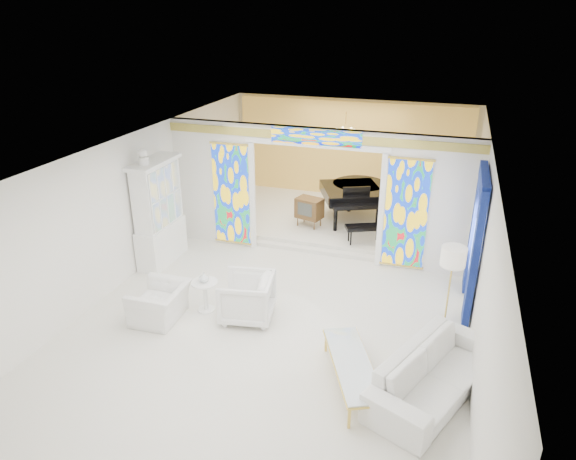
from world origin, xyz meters
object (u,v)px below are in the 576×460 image
(armchair_left, at_px, (160,303))
(coffee_table, at_px, (352,364))
(armchair_right, at_px, (247,298))
(tv_console, at_px, (309,208))
(sofa, at_px, (434,373))
(china_cabinet, at_px, (159,213))
(grand_piano, at_px, (355,192))

(armchair_left, relative_size, coffee_table, 0.53)
(armchair_right, height_order, tv_console, tv_console)
(sofa, bearing_deg, china_cabinet, 90.39)
(china_cabinet, relative_size, sofa, 1.08)
(sofa, bearing_deg, grand_piano, 45.22)
(armchair_right, relative_size, tv_console, 1.27)
(grand_piano, relative_size, tv_console, 4.09)
(coffee_table, height_order, grand_piano, grand_piano)
(sofa, xyz_separation_m, grand_piano, (-2.43, 6.16, 0.55))
(armchair_right, relative_size, coffee_table, 0.49)
(grand_piano, bearing_deg, sofa, -92.86)
(china_cabinet, xyz_separation_m, grand_piano, (3.74, 3.50, -0.25))
(armchair_left, xyz_separation_m, sofa, (4.95, -0.52, 0.04))
(china_cabinet, xyz_separation_m, sofa, (6.17, -2.66, -0.80))
(grand_piano, bearing_deg, china_cabinet, -161.24)
(china_cabinet, distance_m, tv_console, 3.81)
(armchair_left, height_order, coffee_table, armchair_left)
(coffee_table, bearing_deg, armchair_right, 150.96)
(china_cabinet, bearing_deg, armchair_left, -60.35)
(armchair_right, xyz_separation_m, grand_piano, (1.00, 5.11, 0.48))
(armchair_left, bearing_deg, tv_console, 159.34)
(sofa, xyz_separation_m, tv_console, (-3.43, 5.26, 0.30))
(coffee_table, bearing_deg, china_cabinet, 150.17)
(sofa, distance_m, grand_piano, 6.64)
(china_cabinet, relative_size, coffee_table, 1.40)
(china_cabinet, bearing_deg, grand_piano, 43.15)
(armchair_left, xyz_separation_m, coffee_table, (3.75, -0.71, 0.05))
(coffee_table, distance_m, tv_console, 5.89)
(armchair_left, height_order, armchair_right, armchair_right)
(sofa, bearing_deg, tv_console, 56.82)
(china_cabinet, xyz_separation_m, tv_console, (2.74, 2.60, -0.50))
(china_cabinet, height_order, grand_piano, china_cabinet)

